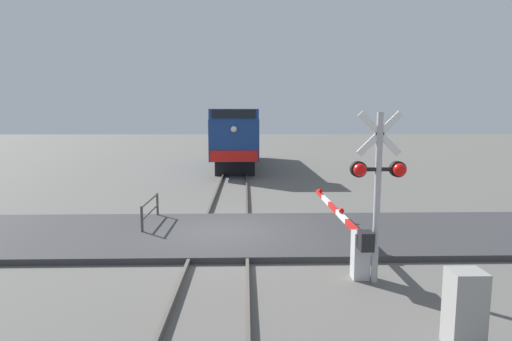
% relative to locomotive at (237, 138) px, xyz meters
% --- Properties ---
extents(ground_plane, '(160.00, 160.00, 0.00)m').
position_rel_locomotive_xyz_m(ground_plane, '(0.00, -18.30, -2.09)').
color(ground_plane, '#605E59').
extents(rail_track_left, '(0.08, 80.00, 0.15)m').
position_rel_locomotive_xyz_m(rail_track_left, '(-0.72, -18.30, -2.02)').
color(rail_track_left, '#59544C').
rests_on(rail_track_left, ground_plane).
extents(rail_track_right, '(0.08, 80.00, 0.15)m').
position_rel_locomotive_xyz_m(rail_track_right, '(0.72, -18.30, -2.02)').
color(rail_track_right, '#59544C').
rests_on(rail_track_right, ground_plane).
extents(road_surface, '(36.00, 4.67, 0.17)m').
position_rel_locomotive_xyz_m(road_surface, '(0.00, -18.30, -2.01)').
color(road_surface, '#38383A').
rests_on(road_surface, ground_plane).
extents(locomotive, '(2.92, 14.58, 4.09)m').
position_rel_locomotive_xyz_m(locomotive, '(0.00, 0.00, 0.00)').
color(locomotive, black).
rests_on(locomotive, ground_plane).
extents(crossing_signal, '(1.18, 0.33, 3.71)m').
position_rel_locomotive_xyz_m(crossing_signal, '(3.50, -21.81, 0.18)').
color(crossing_signal, '#ADADB2').
rests_on(crossing_signal, ground_plane).
extents(crossing_gate, '(0.36, 6.08, 1.18)m').
position_rel_locomotive_xyz_m(crossing_gate, '(3.24, -20.74, -1.35)').
color(crossing_gate, silver).
rests_on(crossing_gate, ground_plane).
extents(utility_cabinet, '(0.52, 0.45, 1.24)m').
position_rel_locomotive_xyz_m(utility_cabinet, '(4.08, -24.35, -1.47)').
color(utility_cabinet, '#999993').
rests_on(utility_cabinet, ground_plane).
extents(guard_railing, '(0.08, 2.23, 0.95)m').
position_rel_locomotive_xyz_m(guard_railing, '(-2.44, -17.19, -1.48)').
color(guard_railing, '#4C4742').
rests_on(guard_railing, ground_plane).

